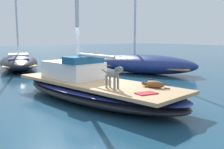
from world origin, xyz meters
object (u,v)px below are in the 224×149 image
object	(u,v)px
sailboat_main	(95,91)
deck_winch	(150,82)
moored_boat_far_astern	(19,61)
deck_towel	(146,93)
dog_brown	(154,84)
moored_boat_starboard_side	(144,63)
dog_grey	(113,74)

from	to	relation	value
sailboat_main	deck_winch	distance (m)	2.00
moored_boat_far_astern	deck_winch	bearing A→B (deg)	-88.95
deck_towel	moored_boat_far_astern	distance (m)	13.08
sailboat_main	deck_winch	size ratio (longest dim) A/B	35.83
dog_brown	moored_boat_starboard_side	bearing A→B (deg)	48.07
deck_winch	deck_towel	size ratio (longest dim) A/B	0.38
sailboat_main	dog_brown	size ratio (longest dim) A/B	8.03
dog_grey	moored_boat_far_astern	distance (m)	12.01
moored_boat_starboard_side	sailboat_main	bearing A→B (deg)	-147.73
deck_winch	deck_towel	xyz separation A→B (m)	(-0.96, -0.81, -0.08)
dog_grey	deck_winch	distance (m)	1.32
dog_grey	deck_towel	distance (m)	1.20
deck_winch	deck_towel	world-z (taller)	deck_winch
sailboat_main	moored_boat_far_astern	distance (m)	10.57
sailboat_main	dog_brown	xyz separation A→B (m)	(0.79, -2.04, 0.43)
moored_boat_starboard_side	moored_boat_far_astern	bearing A→B (deg)	128.30
moored_boat_far_astern	moored_boat_starboard_side	world-z (taller)	moored_boat_starboard_side
deck_winch	dog_brown	bearing A→B (deg)	-118.47
dog_brown	moored_boat_starboard_side	world-z (taller)	moored_boat_starboard_side
sailboat_main	dog_grey	size ratio (longest dim) A/B	8.02
deck_winch	moored_boat_far_astern	xyz separation A→B (m)	(-0.22, 12.24, -0.24)
dog_grey	dog_brown	distance (m)	1.27
moored_boat_far_astern	moored_boat_starboard_side	distance (m)	8.56
dog_grey	sailboat_main	bearing A→B (deg)	79.21
dog_grey	deck_towel	world-z (taller)	dog_grey
moored_boat_far_astern	moored_boat_starboard_side	bearing A→B (deg)	-51.70
sailboat_main	moored_boat_starboard_side	distance (m)	7.17
deck_towel	moored_boat_far_astern	world-z (taller)	moored_boat_far_astern
sailboat_main	dog_brown	world-z (taller)	dog_brown
deck_towel	moored_boat_starboard_side	bearing A→B (deg)	46.34
dog_brown	deck_winch	size ratio (longest dim) A/B	4.46
sailboat_main	deck_winch	world-z (taller)	deck_winch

